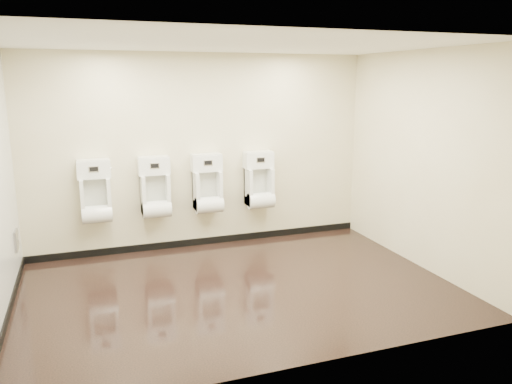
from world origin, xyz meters
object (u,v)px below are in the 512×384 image
access_panel (16,240)px  urinal_0 (96,196)px  urinal_3 (259,184)px  urinal_2 (208,188)px  urinal_1 (155,192)px

access_panel → urinal_0: bearing=22.5°
access_panel → urinal_3: urinal_3 is taller
urinal_2 → urinal_0: bearing=180.0°
urinal_0 → urinal_3: size_ratio=1.00×
access_panel → urinal_3: bearing=6.9°
urinal_2 → urinal_1: bearing=180.0°
urinal_0 → urinal_2: same height
access_panel → urinal_1: urinal_1 is taller
urinal_0 → access_panel: bearing=-157.5°
access_panel → urinal_2: 2.58m
access_panel → urinal_2: size_ratio=0.30×
access_panel → urinal_0: urinal_0 is taller
urinal_0 → urinal_3: bearing=0.0°
urinal_0 → urinal_3: same height
urinal_3 → urinal_1: bearing=180.0°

